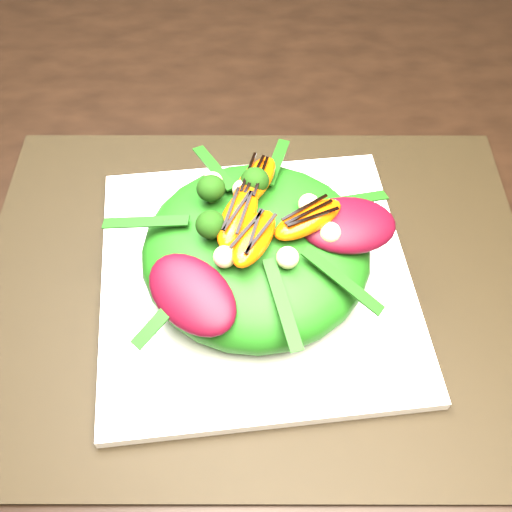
{
  "coord_description": "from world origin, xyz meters",
  "views": [
    {
      "loc": [
        -0.19,
        -0.37,
        1.24
      ],
      "look_at": [
        -0.18,
        -0.06,
        0.8
      ],
      "focal_mm": 42.0,
      "sensor_mm": 36.0,
      "label": 1
    }
  ],
  "objects_px": {
    "placemat": "(256,283)",
    "plate_base": "(256,278)",
    "salad_bowl": "(256,270)",
    "orange_segment": "(229,204)",
    "lettuce_mound": "(256,251)",
    "dining_table": "(425,247)"
  },
  "relations": [
    {
      "from": "plate_base",
      "to": "salad_bowl",
      "type": "distance_m",
      "value": 0.01
    },
    {
      "from": "placemat",
      "to": "plate_base",
      "type": "height_order",
      "value": "plate_base"
    },
    {
      "from": "salad_bowl",
      "to": "dining_table",
      "type": "bearing_deg",
      "value": 17.31
    },
    {
      "from": "placemat",
      "to": "plate_base",
      "type": "distance_m",
      "value": 0.01
    },
    {
      "from": "salad_bowl",
      "to": "orange_segment",
      "type": "xyz_separation_m",
      "value": [
        -0.02,
        0.02,
        0.07
      ]
    },
    {
      "from": "orange_segment",
      "to": "lettuce_mound",
      "type": "bearing_deg",
      "value": -41.16
    },
    {
      "from": "salad_bowl",
      "to": "orange_segment",
      "type": "height_order",
      "value": "orange_segment"
    },
    {
      "from": "plate_base",
      "to": "lettuce_mound",
      "type": "relative_size",
      "value": 1.42
    },
    {
      "from": "plate_base",
      "to": "salad_bowl",
      "type": "height_order",
      "value": "salad_bowl"
    },
    {
      "from": "plate_base",
      "to": "lettuce_mound",
      "type": "bearing_deg",
      "value": 14.04
    },
    {
      "from": "lettuce_mound",
      "to": "placemat",
      "type": "bearing_deg",
      "value": -165.96
    },
    {
      "from": "plate_base",
      "to": "orange_segment",
      "type": "bearing_deg",
      "value": 138.84
    },
    {
      "from": "placemat",
      "to": "lettuce_mound",
      "type": "bearing_deg",
      "value": 14.04
    },
    {
      "from": "placemat",
      "to": "plate_base",
      "type": "relative_size",
      "value": 1.84
    },
    {
      "from": "dining_table",
      "to": "salad_bowl",
      "type": "xyz_separation_m",
      "value": [
        -0.18,
        -0.06,
        0.04
      ]
    },
    {
      "from": "plate_base",
      "to": "dining_table",
      "type": "bearing_deg",
      "value": 17.31
    },
    {
      "from": "plate_base",
      "to": "orange_segment",
      "type": "height_order",
      "value": "orange_segment"
    },
    {
      "from": "lettuce_mound",
      "to": "plate_base",
      "type": "bearing_deg",
      "value": -165.96
    },
    {
      "from": "dining_table",
      "to": "placemat",
      "type": "relative_size",
      "value": 2.97
    },
    {
      "from": "placemat",
      "to": "salad_bowl",
      "type": "bearing_deg",
      "value": 0.0
    },
    {
      "from": "placemat",
      "to": "orange_segment",
      "type": "xyz_separation_m",
      "value": [
        -0.02,
        0.02,
        0.09
      ]
    },
    {
      "from": "dining_table",
      "to": "orange_segment",
      "type": "relative_size",
      "value": 24.25
    }
  ]
}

